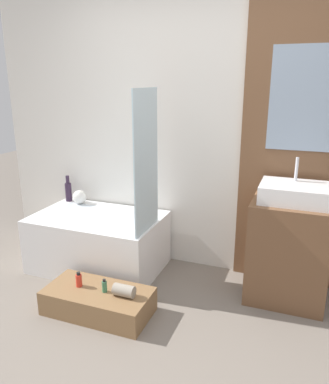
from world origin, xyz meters
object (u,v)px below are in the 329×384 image
object	(u,v)px
wooden_step_bench	(98,301)
sink	(294,193)
vase_round_light	(80,197)
vase_tall_dark	(68,191)
bottle_soap_primary	(79,280)
bottle_soap_secondary	(104,286)
bathtub	(99,241)

from	to	relation	value
wooden_step_bench	sink	world-z (taller)	sink
sink	vase_round_light	distance (m)	2.06
vase_round_light	wooden_step_bench	bearing A→B (deg)	-51.43
sink	vase_round_light	xyz separation A→B (m)	(-2.03, 0.16, -0.31)
sink	vase_tall_dark	distance (m)	2.21
bottle_soap_primary	vase_tall_dark	bearing A→B (deg)	127.16
vase_round_light	vase_tall_dark	bearing A→B (deg)	166.72
wooden_step_bench	bottle_soap_primary	bearing A→B (deg)	180.00
vase_round_light	bottle_soap_primary	size ratio (longest dim) A/B	1.16
sink	bottle_soap_primary	world-z (taller)	sink
bottle_soap_secondary	bottle_soap_primary	bearing A→B (deg)	-180.00
wooden_step_bench	vase_round_light	distance (m)	1.25
vase_tall_dark	bottle_soap_secondary	xyz separation A→B (m)	(0.93, -0.94, -0.39)
sink	vase_round_light	bearing A→B (deg)	175.51
bathtub	wooden_step_bench	xyz separation A→B (m)	(0.37, -0.64, -0.16)
vase_tall_dark	bottle_soap_primary	distance (m)	1.23
bathtub	vase_tall_dark	size ratio (longest dim) A/B	4.39
wooden_step_bench	sink	size ratio (longest dim) A/B	1.63
wooden_step_bench	vase_tall_dark	distance (m)	1.38
vase_round_light	bottle_soap_primary	world-z (taller)	vase_round_light
vase_tall_dark	vase_round_light	xyz separation A→B (m)	(0.15, -0.04, -0.04)
bottle_soap_primary	sink	bearing A→B (deg)	26.65
vase_tall_dark	bottle_soap_secondary	size ratio (longest dim) A/B	2.57
wooden_step_bench	bottle_soap_secondary	xyz separation A→B (m)	(0.06, 0.00, 0.14)
vase_round_light	bottle_soap_primary	distance (m)	1.11
bottle_soap_primary	bottle_soap_secondary	xyz separation A→B (m)	(0.22, 0.00, -0.01)
wooden_step_bench	vase_tall_dark	xyz separation A→B (m)	(-0.87, 0.94, 0.53)
bathtub	vase_tall_dark	distance (m)	0.69
sink	bottle_soap_secondary	xyz separation A→B (m)	(-1.25, -0.74, -0.65)
vase_tall_dark	wooden_step_bench	bearing A→B (deg)	-47.03
bathtub	wooden_step_bench	size ratio (longest dim) A/B	1.45
vase_round_light	sink	bearing A→B (deg)	-4.49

